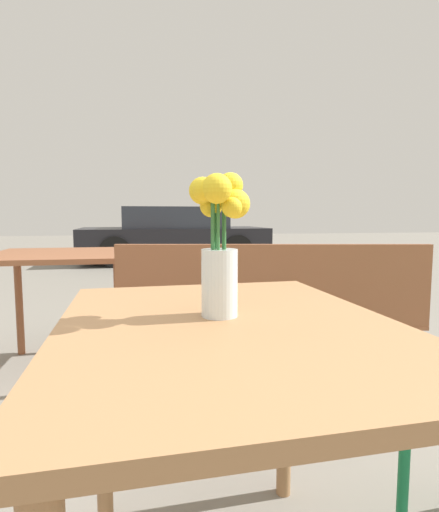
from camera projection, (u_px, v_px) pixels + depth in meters
name	position (u px, v px, depth m)	size (l,w,h in m)	color
table_front	(228.00, 370.00, 0.89)	(0.77, 0.97, 0.75)	#9E7047
flower_vase	(219.00, 243.00, 0.91)	(0.14, 0.14, 0.33)	silver
bench_near	(270.00, 320.00, 2.04)	(1.56, 0.62, 0.85)	brown
table_back	(62.00, 270.00, 2.52)	(0.86, 0.83, 0.75)	brown
parked_car	(174.00, 235.00, 8.59)	(3.94, 1.90, 1.17)	black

